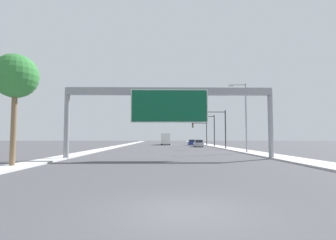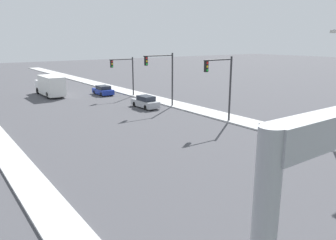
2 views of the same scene
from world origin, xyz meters
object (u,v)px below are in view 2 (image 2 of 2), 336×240
object	(u,v)px
truck_box_primary	(50,86)
traffic_light_far_intersection	(126,71)
car_near_center	(145,102)
car_far_center	(103,90)
traffic_light_near_intersection	(223,80)
traffic_light_mid_block	(164,72)

from	to	relation	value
truck_box_primary	traffic_light_far_intersection	xyz separation A→B (m)	(9.01, -7.60, 2.37)
truck_box_primary	car_near_center	bearing A→B (deg)	-66.66
car_near_center	car_far_center	world-z (taller)	car_near_center
truck_box_primary	traffic_light_near_intersection	distance (m)	29.22
car_near_center	car_far_center	bearing A→B (deg)	90.00
car_far_center	traffic_light_far_intersection	size ratio (longest dim) A/B	0.72
car_far_center	truck_box_primary	world-z (taller)	truck_box_primary
car_near_center	truck_box_primary	distance (m)	17.69
traffic_light_mid_block	car_far_center	bearing A→B (deg)	98.04
traffic_light_near_intersection	traffic_light_mid_block	bearing A→B (deg)	91.01
truck_box_primary	traffic_light_near_intersection	size ratio (longest dim) A/B	1.21
car_near_center	car_far_center	xyz separation A→B (m)	(0.00, 12.47, -0.04)
traffic_light_mid_block	car_near_center	bearing A→B (deg)	144.84
car_far_center	truck_box_primary	distance (m)	8.00
car_far_center	car_near_center	bearing A→B (deg)	-90.00
traffic_light_mid_block	traffic_light_far_intersection	distance (m)	10.02
car_near_center	truck_box_primary	size ratio (longest dim) A/B	0.53
traffic_light_near_intersection	traffic_light_far_intersection	bearing A→B (deg)	90.35
car_far_center	traffic_light_mid_block	xyz separation A→B (m)	(1.96, -13.84, 3.88)
traffic_light_near_intersection	traffic_light_far_intersection	world-z (taller)	traffic_light_near_intersection
car_near_center	traffic_light_far_intersection	bearing A→B (deg)	76.88
car_far_center	traffic_light_near_intersection	distance (m)	24.24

